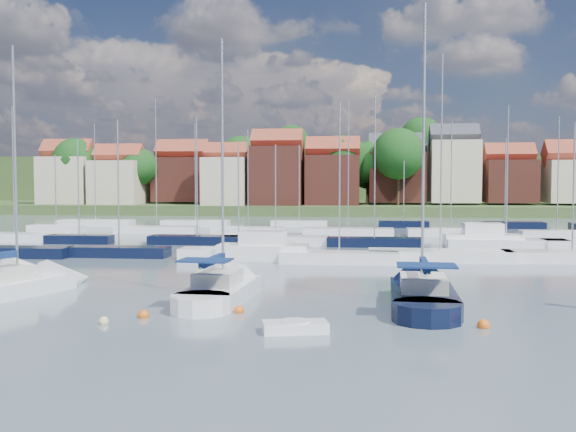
# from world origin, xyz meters

# --- Properties ---
(ground) EXTENTS (260.00, 260.00, 0.00)m
(ground) POSITION_xyz_m (0.00, 40.00, 0.00)
(ground) COLOR #4B5865
(ground) RESTS_ON ground
(sailboat_left) EXTENTS (6.13, 10.84, 14.35)m
(sailboat_left) POSITION_xyz_m (-15.84, 3.97, 0.36)
(sailboat_left) COLOR white
(sailboat_left) RESTS_ON ground
(sailboat_centre) EXTENTS (3.44, 10.74, 14.44)m
(sailboat_centre) POSITION_xyz_m (-4.81, 4.09, 0.36)
(sailboat_centre) COLOR white
(sailboat_centre) RESTS_ON ground
(sailboat_navy) EXTENTS (3.47, 11.60, 15.92)m
(sailboat_navy) POSITION_xyz_m (5.26, 3.85, 0.36)
(sailboat_navy) COLOR black
(sailboat_navy) RESTS_ON ground
(tender) EXTENTS (2.80, 1.78, 0.56)m
(tender) POSITION_xyz_m (-0.38, -3.69, 0.22)
(tender) COLOR white
(tender) RESTS_ON ground
(buoy_b) EXTENTS (0.43, 0.43, 0.43)m
(buoy_b) POSITION_xyz_m (-8.62, -3.05, 0.00)
(buoy_b) COLOR beige
(buoy_b) RESTS_ON ground
(buoy_c) EXTENTS (0.47, 0.47, 0.47)m
(buoy_c) POSITION_xyz_m (-3.34, -0.13, 0.00)
(buoy_c) COLOR #D85914
(buoy_c) RESTS_ON ground
(buoy_d) EXTENTS (0.48, 0.48, 0.48)m
(buoy_d) POSITION_xyz_m (-1.51, -3.16, 0.00)
(buoy_d) COLOR beige
(buoy_d) RESTS_ON ground
(buoy_e) EXTENTS (0.43, 0.43, 0.43)m
(buoy_e) POSITION_xyz_m (4.17, 5.99, 0.00)
(buoy_e) COLOR #D85914
(buoy_e) RESTS_ON ground
(buoy_f) EXTENTS (0.52, 0.52, 0.52)m
(buoy_f) POSITION_xyz_m (7.27, -2.03, 0.00)
(buoy_f) COLOR #D85914
(buoy_f) RESTS_ON ground
(buoy_g) EXTENTS (0.52, 0.52, 0.52)m
(buoy_g) POSITION_xyz_m (-7.37, -1.66, 0.00)
(buoy_g) COLOR #D85914
(buoy_g) RESTS_ON ground
(marina_field) EXTENTS (79.62, 41.41, 15.93)m
(marina_field) POSITION_xyz_m (1.91, 35.15, 0.43)
(marina_field) COLOR white
(marina_field) RESTS_ON ground
(far_shore_town) EXTENTS (212.46, 90.00, 22.27)m
(far_shore_town) POSITION_xyz_m (2.23, 132.67, 4.61)
(far_shore_town) COLOR #44582C
(far_shore_town) RESTS_ON ground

